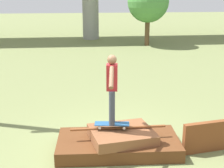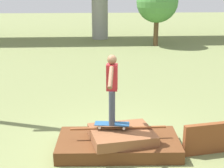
% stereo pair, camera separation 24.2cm
% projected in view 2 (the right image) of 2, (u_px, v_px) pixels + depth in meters
% --- Properties ---
extents(ground_plane, '(80.00, 80.00, 0.00)m').
position_uv_depth(ground_plane, '(118.00, 150.00, 6.78)').
color(ground_plane, olive).
extents(scrap_pile, '(2.65, 1.37, 0.56)m').
position_uv_depth(scrap_pile, '(119.00, 142.00, 6.71)').
color(scrap_pile, '#5B3319').
rests_on(scrap_pile, ground_plane).
extents(scrap_plank_loose, '(1.37, 0.34, 0.68)m').
position_uv_depth(scrap_plank_loose, '(214.00, 138.00, 6.61)').
color(scrap_plank_loose, brown).
rests_on(scrap_plank_loose, ground_plane).
extents(skateboard, '(0.75, 0.32, 0.09)m').
position_uv_depth(skateboard, '(112.00, 124.00, 6.57)').
color(skateboard, '#23517F').
rests_on(skateboard, scrap_pile).
extents(skater, '(0.25, 1.14, 1.47)m').
position_uv_depth(skater, '(112.00, 85.00, 6.32)').
color(skater, '#383D4C').
rests_on(skater, skateboard).
extents(tree_behind_left, '(2.47, 2.47, 3.86)m').
position_uv_depth(tree_behind_left, '(157.00, 2.00, 18.43)').
color(tree_behind_left, brown).
rests_on(tree_behind_left, ground_plane).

